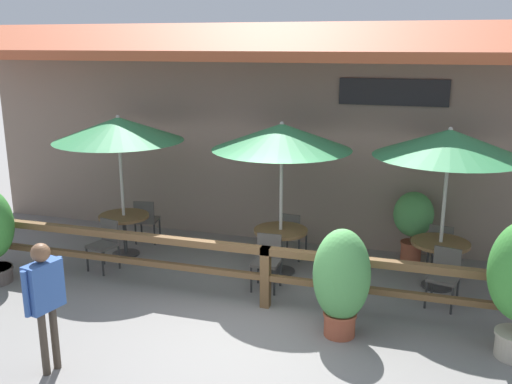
{
  "coord_description": "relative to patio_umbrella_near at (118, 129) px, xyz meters",
  "views": [
    {
      "loc": [
        2.19,
        -6.51,
        3.86
      ],
      "look_at": [
        -0.27,
        1.46,
        1.66
      ],
      "focal_mm": 40.0,
      "sensor_mm": 36.0,
      "label": 1
    }
  ],
  "objects": [
    {
      "name": "building_facade",
      "position": [
        3.11,
        1.74,
        -0.2
      ],
      "size": [
        14.28,
        1.49,
        4.23
      ],
      "color": "gray",
      "rests_on": "ground"
    },
    {
      "name": "chair_middle_streetside",
      "position": [
        2.94,
        -0.64,
        -1.87
      ],
      "size": [
        0.42,
        0.42,
        0.88
      ],
      "rotation": [
        0.0,
        0.0,
        0.01
      ],
      "color": "#514C47",
      "rests_on": "ground"
    },
    {
      "name": "patio_umbrella_middle",
      "position": [
        2.98,
        0.05,
        0.0
      ],
      "size": [
        2.31,
        2.31,
        2.62
      ],
      "color": "#B7B2A8",
      "rests_on": "ground"
    },
    {
      "name": "potted_plant_broad_leaf",
      "position": [
        4.31,
        -1.84,
        -1.55
      ],
      "size": [
        0.77,
        0.69,
        1.51
      ],
      "color": "#9E4C33",
      "rests_on": "ground"
    },
    {
      "name": "dining_table_middle",
      "position": [
        2.98,
        0.05,
        -1.75
      ],
      "size": [
        0.92,
        0.92,
        0.78
      ],
      "color": "brown",
      "rests_on": "ground"
    },
    {
      "name": "chair_near_wallside",
      "position": [
        0.07,
        0.72,
        -1.87
      ],
      "size": [
        0.49,
        0.49,
        0.88
      ],
      "rotation": [
        0.0,
        0.0,
        3.34
      ],
      "color": "#514C47",
      "rests_on": "ground"
    },
    {
      "name": "potted_plant_small_flowering",
      "position": [
        5.11,
        1.18,
        -1.56
      ],
      "size": [
        0.7,
        0.63,
        1.31
      ],
      "color": "#9E4C33",
      "rests_on": "ground"
    },
    {
      "name": "chair_far_wallside",
      "position": [
        5.62,
        0.86,
        -1.87
      ],
      "size": [
        0.5,
        0.5,
        0.88
      ],
      "rotation": [
        0.0,
        0.0,
        2.93
      ],
      "color": "#514C47",
      "rests_on": "ground"
    },
    {
      "name": "patio_umbrella_far",
      "position": [
        5.58,
        0.2,
        0.0
      ],
      "size": [
        2.31,
        2.31,
        2.62
      ],
      "color": "#B7B2A8",
      "rests_on": "ground"
    },
    {
      "name": "ground_plane",
      "position": [
        3.11,
        -2.37,
        -2.37
      ],
      "size": [
        60.0,
        60.0,
        0.0
      ],
      "primitive_type": "plane",
      "color": "slate"
    },
    {
      "name": "chair_far_streetside",
      "position": [
        5.65,
        -0.46,
        -1.87
      ],
      "size": [
        0.51,
        0.51,
        0.88
      ],
      "rotation": [
        0.0,
        0.0,
        -0.24
      ],
      "color": "#514C47",
      "rests_on": "ground"
    },
    {
      "name": "chair_near_streetside",
      "position": [
        0.03,
        -0.72,
        -1.87
      ],
      "size": [
        0.51,
        0.51,
        0.88
      ],
      "rotation": [
        0.0,
        0.0,
        -0.26
      ],
      "color": "#514C47",
      "rests_on": "ground"
    },
    {
      "name": "dining_table_far",
      "position": [
        5.58,
        0.2,
        -1.75
      ],
      "size": [
        0.92,
        0.92,
        0.78
      ],
      "color": "brown",
      "rests_on": "ground"
    },
    {
      "name": "pedestrian",
      "position": [
        1.13,
        -3.75,
        -1.32
      ],
      "size": [
        0.29,
        0.56,
        1.64
      ],
      "rotation": [
        0.0,
        0.0,
        1.35
      ],
      "color": "#42382D",
      "rests_on": "ground"
    },
    {
      "name": "chair_middle_wallside",
      "position": [
        3.01,
        0.74,
        -1.87
      ],
      "size": [
        0.47,
        0.47,
        0.88
      ],
      "rotation": [
        0.0,
        0.0,
        3.0
      ],
      "color": "#514C47",
      "rests_on": "ground"
    },
    {
      "name": "dining_table_near",
      "position": [
        0.0,
        0.0,
        -1.75
      ],
      "size": [
        0.92,
        0.92,
        0.78
      ],
      "color": "brown",
      "rests_on": "ground"
    },
    {
      "name": "patio_umbrella_near",
      "position": [
        0.0,
        0.0,
        0.0
      ],
      "size": [
        2.31,
        2.31,
        2.62
      ],
      "color": "#B7B2A8",
      "rests_on": "ground"
    },
    {
      "name": "patio_railing",
      "position": [
        3.11,
        -1.32,
        -1.67
      ],
      "size": [
        10.4,
        0.14,
        0.95
      ],
      "color": "brown",
      "rests_on": "ground"
    }
  ]
}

